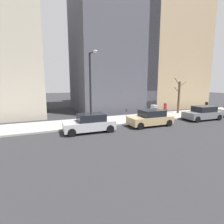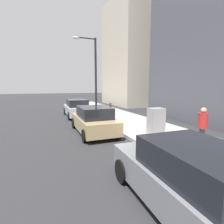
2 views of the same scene
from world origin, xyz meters
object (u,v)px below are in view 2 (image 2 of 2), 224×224
object	(u,v)px
parked_car_grey	(192,180)
parked_car_tan	(94,120)
office_tower_right	(141,55)
parking_meter	(110,111)
streetlamp	(93,70)
pedestrian_midblock	(203,125)
utility_box	(156,123)
trash_bin	(105,111)
parked_car_silver	(77,108)

from	to	relation	value
parked_car_grey	parked_car_tan	size ratio (longest dim) A/B	1.01
office_tower_right	parked_car_tan	bearing A→B (deg)	-129.95
office_tower_right	parking_meter	bearing A→B (deg)	-129.18
streetlamp	pedestrian_midblock	bearing A→B (deg)	-79.94
parked_car_grey	utility_box	distance (m)	5.25
utility_box	parked_car_grey	bearing A→B (deg)	-118.46
streetlamp	office_tower_right	world-z (taller)	office_tower_right
parked_car_grey	trash_bin	xyz separation A→B (m)	(2.10, 11.05, -0.14)
parked_car_tan	parked_car_silver	xyz separation A→B (m)	(0.21, 5.89, 0.00)
parked_car_tan	streetlamp	size ratio (longest dim) A/B	0.65
trash_bin	utility_box	bearing A→B (deg)	-86.45
parked_car_grey	parking_meter	xyz separation A→B (m)	(1.65, 8.63, 0.24)
streetlamp	trash_bin	world-z (taller)	streetlamp
parked_car_grey	office_tower_right	bearing A→B (deg)	63.36
parking_meter	office_tower_right	xyz separation A→B (m)	(9.58, 11.76, 6.22)
trash_bin	office_tower_right	world-z (taller)	office_tower_right
pedestrian_midblock	parking_meter	bearing A→B (deg)	-124.34
parking_meter	utility_box	xyz separation A→B (m)	(0.85, -4.01, -0.13)
parked_car_grey	trash_bin	world-z (taller)	parked_car_grey
parked_car_tan	pedestrian_midblock	world-z (taller)	pedestrian_midblock
parking_meter	trash_bin	world-z (taller)	parking_meter
streetlamp	pedestrian_midblock	size ratio (longest dim) A/B	3.92
trash_bin	pedestrian_midblock	size ratio (longest dim) A/B	0.54
parked_car_silver	parking_meter	bearing A→B (deg)	-68.98
parking_meter	pedestrian_midblock	world-z (taller)	pedestrian_midblock
parked_car_grey	trash_bin	size ratio (longest dim) A/B	4.74
parked_car_silver	parking_meter	world-z (taller)	parked_car_silver
parked_car_silver	streetlamp	bearing A→B (deg)	-22.23
parked_car_silver	parked_car_grey	bearing A→B (deg)	-89.33
parked_car_grey	streetlamp	distance (m)	12.75
parked_car_tan	office_tower_right	xyz separation A→B (m)	(11.28, 13.47, 6.47)
parked_car_silver	pedestrian_midblock	bearing A→B (deg)	-72.13
parked_car_tan	trash_bin	xyz separation A→B (m)	(2.15, 4.13, -0.14)
utility_box	streetlamp	distance (m)	8.31
parked_car_silver	utility_box	size ratio (longest dim) A/B	2.97
parked_car_tan	pedestrian_midblock	xyz separation A→B (m)	(3.26, -4.41, 0.35)
utility_box	streetlamp	bearing A→B (deg)	97.60
trash_bin	pedestrian_midblock	distance (m)	8.63
streetlamp	pedestrian_midblock	distance (m)	10.30
utility_box	parked_car_silver	bearing A→B (deg)	105.95
trash_bin	office_tower_right	bearing A→B (deg)	45.63
parked_car_grey	parked_car_tan	distance (m)	6.92
parked_car_tan	office_tower_right	distance (m)	18.72
parked_car_tan	parking_meter	xyz separation A→B (m)	(1.70, 1.71, 0.24)
parked_car_tan	pedestrian_midblock	size ratio (longest dim) A/B	2.54
streetlamp	trash_bin	distance (m)	3.67
pedestrian_midblock	parked_car_grey	bearing A→B (deg)	-10.59
parked_car_grey	utility_box	bearing A→B (deg)	63.75
parked_car_silver	pedestrian_midblock	distance (m)	10.75
utility_box	trash_bin	size ratio (longest dim) A/B	1.59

